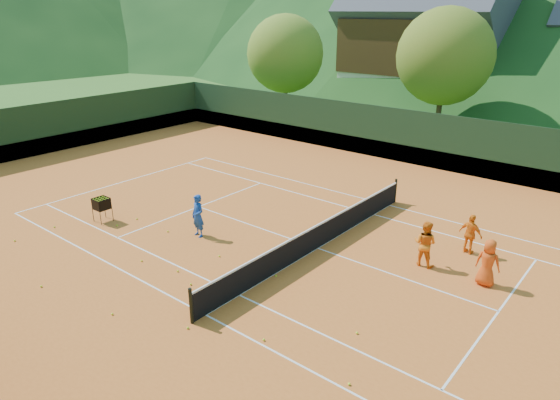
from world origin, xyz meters
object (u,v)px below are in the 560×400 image
Objects in this scene: student_b at (470,234)px; ball_hopper at (101,204)px; coach at (198,216)px; student_a at (425,244)px; student_c at (488,263)px; chalet_left at (424,39)px; tennis_net at (318,236)px.

student_b is 14.24m from ball_hopper.
coach reaches higher than student_a.
student_c is 0.11× the size of chalet_left.
coach reaches higher than ball_hopper.
ball_hopper is (-13.79, -4.81, -0.02)m from student_c.
chalet_left is (-5.87, 32.02, 4.79)m from coach.
tennis_net is at bearing -71.57° from chalet_left.
tennis_net is at bearing 23.30° from ball_hopper.
chalet_left is (-15.56, 28.73, 4.86)m from student_c.
ball_hopper is at bearing 38.43° from student_b.
coach is at bearing -79.60° from chalet_left.
coach reaches higher than student_b.
student_b is 5.37m from tennis_net.
tennis_net is at bearing 34.30° from coach.
ball_hopper is 33.94m from chalet_left.
tennis_net reaches higher than ball_hopper.
tennis_net is 0.87× the size of chalet_left.
student_b is at bearing 39.33° from coach.
student_a is 2.07m from student_c.
student_c is 1.54× the size of ball_hopper.
coach is 32.90m from chalet_left.
coach is at bearing 21.78° from student_a.
student_c is at bearing -61.56° from chalet_left.
student_a is (7.62, 3.28, -0.04)m from coach.
coach is 0.14× the size of tennis_net.
student_b is at bearing -116.75° from student_a.
student_a is at bearing -2.01° from student_c.
ball_hopper is at bearing -151.38° from coach.
student_b is (8.50, 5.13, -0.10)m from coach.
tennis_net is at bearing 46.01° from student_b.
chalet_left reaches higher than student_a.
student_a is 0.12× the size of chalet_left.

